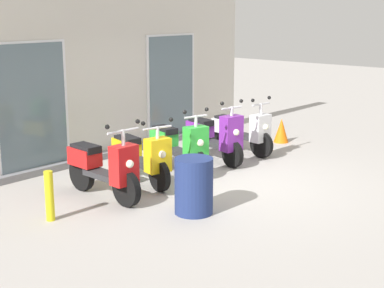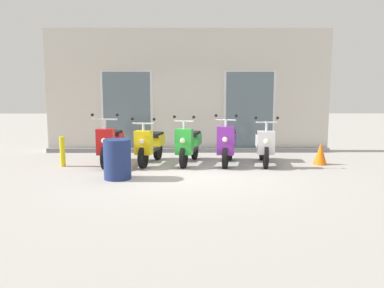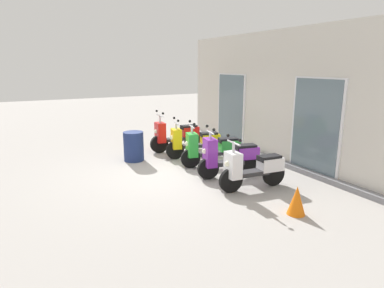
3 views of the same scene
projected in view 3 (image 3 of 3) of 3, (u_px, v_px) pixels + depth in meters
ground_plane at (174, 172)px, 8.11m from camera, size 40.00×40.00×0.00m
storefront_facade at (272, 98)px, 9.07m from camera, size 8.02×0.50×3.46m
scooter_red at (176, 135)px, 9.97m from camera, size 0.62×1.64×1.26m
scooter_yellow at (194, 142)px, 9.25m from camera, size 0.71×1.61×1.15m
scooter_green at (211, 148)px, 8.45m from camera, size 0.70×1.62×1.20m
scooter_purple at (228, 157)px, 7.62m from camera, size 0.64×1.54×1.23m
scooter_white at (253, 168)px, 6.89m from camera, size 0.55×1.57×1.18m
trash_bin at (134, 146)px, 8.99m from camera, size 0.54×0.54×0.80m
curb_bollard at (157, 134)px, 10.88m from camera, size 0.12×0.12×0.70m
traffic_cone at (297, 200)px, 5.74m from camera, size 0.32×0.32×0.52m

